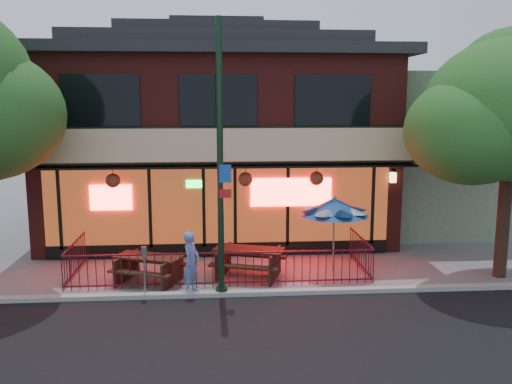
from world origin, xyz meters
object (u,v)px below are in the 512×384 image
street_light (220,175)px  pedestrian (191,263)px  street_tree_right (512,102)px  patio_umbrella (334,207)px  parking_meter_near (144,263)px  picnic_table_left (149,265)px  picnic_table_right (249,258)px

street_light → pedestrian: 2.46m
street_tree_right → patio_umbrella: 5.65m
street_light → parking_meter_near: (-1.96, 0.00, -2.25)m
picnic_table_left → picnic_table_right: picnic_table_right is taller
street_tree_right → parking_meter_near: street_tree_right is taller
picnic_table_left → patio_umbrella: 5.54m
street_light → street_tree_right: street_tree_right is taller
picnic_table_left → pedestrian: pedestrian is taller
patio_umbrella → pedestrian: size_ratio=1.38×
picnic_table_right → patio_umbrella: (2.53, 0.39, 1.39)m
street_tree_right → patio_umbrella: size_ratio=3.08×
picnic_table_left → pedestrian: bearing=-37.7°
pedestrian → parking_meter_near: bearing=120.3°
picnic_table_right → patio_umbrella: patio_umbrella is taller
picnic_table_left → pedestrian: size_ratio=1.33×
parking_meter_near → patio_umbrella: bearing=18.6°
street_light → picnic_table_right: street_light is taller
picnic_table_left → parking_meter_near: parking_meter_near is taller
street_light → patio_umbrella: 3.96m
street_light → picnic_table_right: size_ratio=2.99×
street_tree_right → picnic_table_right: (-7.24, 0.40, -4.40)m
picnic_table_right → parking_meter_near: bearing=-153.3°
patio_umbrella → pedestrian: patio_umbrella is taller
street_light → street_tree_right: (8.04, 0.99, 1.81)m
picnic_table_left → patio_umbrella: bearing=7.3°
street_light → picnic_table_left: bearing=150.9°
street_light → picnic_table_left: size_ratio=3.20×
street_tree_right → picnic_table_right: street_tree_right is taller
picnic_table_left → picnic_table_right: bearing=5.9°
patio_umbrella → street_light: bearing=-151.9°
street_light → pedestrian: street_light is taller
street_tree_right → parking_meter_near: 10.84m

